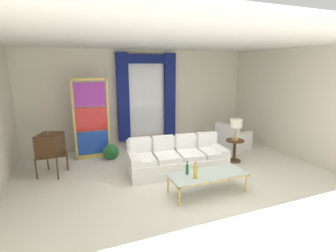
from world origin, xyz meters
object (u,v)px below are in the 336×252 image
object	(u,v)px
bottle_blue_decanter	(195,171)
stained_glass_divider	(92,121)
vintage_tv	(50,145)
armchair_white	(232,140)
couch_white_long	(176,159)
bottle_crystal_tall	(187,169)
table_lamp_brass	(236,124)
peacock_figurine	(112,153)
coffee_table	(208,175)
round_side_table	(235,149)

from	to	relation	value
bottle_blue_decanter	stained_glass_divider	distance (m)	3.48
vintage_tv	armchair_white	size ratio (longest dim) A/B	1.37
bottle_blue_decanter	armchair_white	distance (m)	3.39
bottle_blue_decanter	couch_white_long	bearing A→B (deg)	81.29
bottle_crystal_tall	stained_glass_divider	world-z (taller)	stained_glass_divider
table_lamp_brass	bottle_crystal_tall	bearing A→B (deg)	-150.05
peacock_figurine	coffee_table	bearing A→B (deg)	-59.82
bottle_crystal_tall	table_lamp_brass	distance (m)	2.33
coffee_table	peacock_figurine	bearing A→B (deg)	120.18
bottle_blue_decanter	round_side_table	world-z (taller)	bottle_blue_decanter
bottle_blue_decanter	vintage_tv	distance (m)	3.44
stained_glass_divider	round_side_table	bearing A→B (deg)	-26.18
table_lamp_brass	armchair_white	bearing A→B (deg)	57.49
coffee_table	bottle_crystal_tall	distance (m)	0.44
peacock_figurine	round_side_table	bearing A→B (deg)	-22.77
bottle_crystal_tall	armchair_white	world-z (taller)	armchair_white
stained_glass_divider	bottle_crystal_tall	bearing A→B (deg)	-62.16
armchair_white	table_lamp_brass	distance (m)	1.32
vintage_tv	stained_glass_divider	xyz separation A→B (m)	(1.04, 0.83, 0.33)
bottle_crystal_tall	armchair_white	bearing A→B (deg)	38.84
stained_glass_divider	round_side_table	xyz separation A→B (m)	(3.47, -1.70, -0.70)
armchair_white	couch_white_long	bearing A→B (deg)	-157.99
bottle_blue_decanter	round_side_table	size ratio (longest dim) A/B	0.58
coffee_table	round_side_table	world-z (taller)	round_side_table
bottle_blue_decanter	bottle_crystal_tall	xyz separation A→B (m)	(-0.06, 0.23, -0.03)
coffee_table	bottle_blue_decanter	xyz separation A→B (m)	(-0.33, -0.10, 0.17)
coffee_table	armchair_white	world-z (taller)	armchair_white
vintage_tv	couch_white_long	bearing A→B (deg)	-17.33
armchair_white	table_lamp_brass	xyz separation A→B (m)	(-0.59, -0.93, 0.74)
couch_white_long	coffee_table	size ratio (longest dim) A/B	1.54
bottle_crystal_tall	table_lamp_brass	bearing A→B (deg)	29.95
bottle_crystal_tall	peacock_figurine	bearing A→B (deg)	114.09
vintage_tv	stained_glass_divider	distance (m)	1.37
round_side_table	armchair_white	bearing A→B (deg)	57.49
couch_white_long	vintage_tv	size ratio (longest dim) A/B	1.79
stained_glass_divider	round_side_table	size ratio (longest dim) A/B	3.70
vintage_tv	round_side_table	size ratio (longest dim) A/B	2.26
bottle_blue_decanter	round_side_table	distance (m)	2.35
couch_white_long	coffee_table	world-z (taller)	couch_white_long
armchair_white	stained_glass_divider	xyz separation A→B (m)	(-4.06, 0.78, 0.77)
coffee_table	stained_glass_divider	world-z (taller)	stained_glass_divider
stained_glass_divider	peacock_figurine	xyz separation A→B (m)	(0.42, -0.43, -0.84)
couch_white_long	bottle_blue_decanter	world-z (taller)	couch_white_long
bottle_crystal_tall	coffee_table	bearing A→B (deg)	-17.38
bottle_crystal_tall	stained_glass_divider	bearing A→B (deg)	117.84
bottle_crystal_tall	round_side_table	xyz separation A→B (m)	(1.97, 1.13, -0.17)
vintage_tv	coffee_table	bearing A→B (deg)	-36.06
bottle_crystal_tall	stained_glass_divider	xyz separation A→B (m)	(-1.50, 2.84, 0.53)
coffee_table	bottle_crystal_tall	xyz separation A→B (m)	(-0.40, 0.12, 0.15)
coffee_table	table_lamp_brass	xyz separation A→B (m)	(1.57, 1.26, 0.65)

